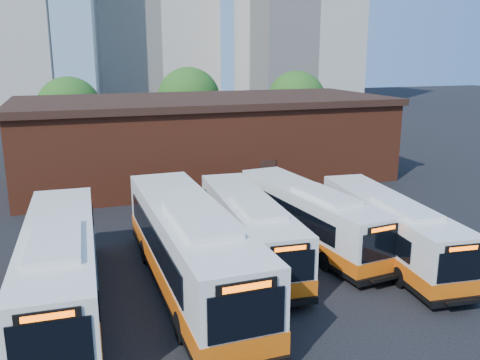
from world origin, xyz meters
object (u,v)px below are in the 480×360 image
object	(u,v)px
bus_farwest	(61,271)
transit_worker	(421,275)
bus_east	(389,231)
bus_midwest	(249,231)
bus_west	(190,252)
bus_mideast	(309,219)

from	to	relation	value
bus_farwest	transit_worker	distance (m)	14.46
bus_east	bus_midwest	bearing A→B (deg)	167.65
bus_farwest	bus_west	distance (m)	5.11
bus_west	transit_worker	xyz separation A→B (m)	(8.91, -3.44, -0.87)
bus_mideast	transit_worker	world-z (taller)	bus_mideast
bus_east	transit_worker	size ratio (longest dim) A/B	6.74
bus_east	bus_west	bearing A→B (deg)	-172.54
transit_worker	bus_mideast	bearing A→B (deg)	-6.85
bus_east	transit_worker	bearing A→B (deg)	-99.15
bus_farwest	transit_worker	bearing A→B (deg)	-11.98
bus_west	bus_mideast	distance (m)	7.72
bus_west	bus_midwest	distance (m)	4.22
bus_farwest	bus_east	world-z (taller)	bus_farwest
bus_farwest	bus_east	distance (m)	15.02
bus_west	bus_midwest	xyz separation A→B (m)	(3.45, 2.41, -0.29)
bus_farwest	transit_worker	size ratio (longest dim) A/B	7.56
bus_farwest	bus_mideast	size ratio (longest dim) A/B	1.10
bus_west	bus_mideast	size ratio (longest dim) A/B	1.20
bus_west	bus_mideast	bearing A→B (deg)	22.89
bus_west	bus_midwest	world-z (taller)	bus_west
bus_west	bus_mideast	xyz separation A→B (m)	(7.04, 3.15, -0.29)
bus_farwest	bus_midwest	xyz separation A→B (m)	(8.56, 2.41, -0.15)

